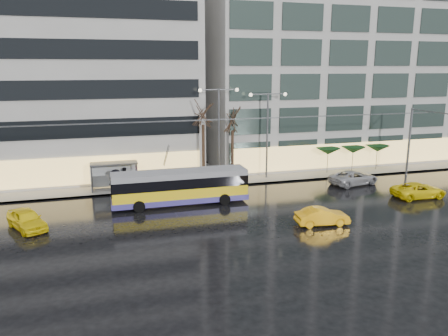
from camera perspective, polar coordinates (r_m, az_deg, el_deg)
name	(u,v)px	position (r m, az deg, el deg)	size (l,w,h in m)	color
ground	(231,220)	(32.75, 0.95, -6.81)	(140.00, 140.00, 0.00)	black
sidewalk	(211,174)	(46.17, -1.71, -0.79)	(80.00, 10.00, 0.15)	gray
kerb	(224,186)	(41.55, -0.02, -2.37)	(80.00, 0.10, 0.15)	slate
building_left	(23,67)	(48.97, -24.74, 11.93)	(34.00, 14.00, 22.00)	#9F9D98
building_right	(337,54)	(55.97, 14.52, 14.22)	(32.00, 14.00, 25.00)	#9F9D98
trolleybus	(180,188)	(36.16, -5.74, -2.62)	(11.13, 4.36, 5.15)	yellow
catenary	(217,145)	(39.31, -0.98, 2.99)	(42.24, 5.12, 7.00)	#595B60
bus_shelter	(110,170)	(41.19, -14.70, -0.23)	(4.20, 1.60, 2.51)	#595B60
street_lamp_near	(219,122)	(42.05, -0.68, 6.04)	(3.96, 0.36, 9.03)	#595B60
street_lamp_far	(267,123)	(43.65, 5.70, 5.88)	(3.96, 0.36, 8.53)	#595B60
tree_a	(203,111)	(41.75, -2.76, 7.49)	(3.20, 3.20, 8.40)	black
tree_b	(233,117)	(42.80, 1.13, 6.72)	(3.20, 3.20, 7.70)	black
parasol_a	(328,151)	(47.33, 13.43, 2.14)	(2.50, 2.50, 2.65)	#595B60
parasol_b	(353,150)	(48.86, 16.51, 2.29)	(2.50, 2.50, 2.65)	#595B60
parasol_c	(377,148)	(50.52, 19.39, 2.42)	(2.50, 2.50, 2.65)	#595B60
taxi_a	(27,219)	(33.74, -24.38, -6.13)	(1.69, 4.20, 1.43)	yellow
taxi_b	(322,217)	(32.35, 12.70, -6.20)	(1.35, 3.86, 1.27)	#FFAA0D
taxi_c	(419,190)	(41.64, 24.09, -2.66)	(2.19, 4.75, 1.32)	yellow
sedan_silver	(354,177)	(44.05, 16.59, -1.20)	(2.30, 4.98, 1.38)	#ABABB0
pedestrian_a	(137,174)	(40.52, -11.35, -0.83)	(1.10, 1.11, 2.19)	black
pedestrian_b	(124,177)	(41.60, -12.90, -1.21)	(0.97, 0.78, 1.92)	black
pedestrian_c	(116,180)	(40.22, -13.93, -1.49)	(1.31, 0.89, 2.11)	black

